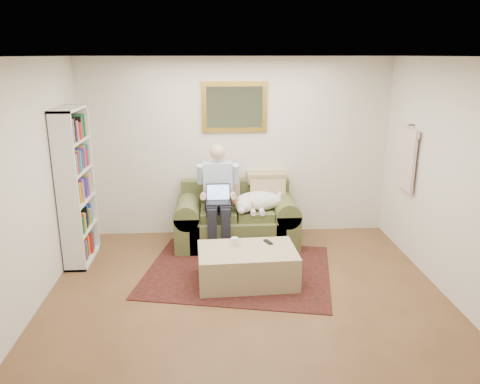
{
  "coord_description": "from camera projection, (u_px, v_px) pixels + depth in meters",
  "views": [
    {
      "loc": [
        -0.36,
        -4.25,
        2.62
      ],
      "look_at": [
        -0.01,
        1.4,
        0.95
      ],
      "focal_mm": 35.0,
      "sensor_mm": 36.0,
      "label": 1
    }
  ],
  "objects": [
    {
      "name": "ottoman",
      "position": [
        247.0,
        266.0,
        5.55
      ],
      "size": [
        1.18,
        0.78,
        0.42
      ],
      "primitive_type": "cube",
      "rotation": [
        0.0,
        0.0,
        0.05
      ],
      "color": "tan",
      "rests_on": "room_shell"
    },
    {
      "name": "rug",
      "position": [
        238.0,
        271.0,
        5.88
      ],
      "size": [
        2.58,
        2.23,
        0.01
      ],
      "primitive_type": "cube",
      "rotation": [
        0.0,
        0.0,
        -0.2
      ],
      "color": "black",
      "rests_on": "room_shell"
    },
    {
      "name": "tv_remote",
      "position": [
        268.0,
        242.0,
        5.69
      ],
      "size": [
        0.11,
        0.16,
        0.02
      ],
      "primitive_type": "cube",
      "rotation": [
        0.0,
        0.0,
        0.42
      ],
      "color": "black",
      "rests_on": "ottoman"
    },
    {
      "name": "sleeping_dog",
      "position": [
        259.0,
        201.0,
        6.52
      ],
      "size": [
        0.71,
        0.44,
        0.26
      ],
      "primitive_type": null,
      "color": "white",
      "rests_on": "sofa"
    },
    {
      "name": "wall_mirror",
      "position": [
        235.0,
        107.0,
        6.66
      ],
      "size": [
        0.94,
        0.04,
        0.72
      ],
      "color": "gold",
      "rests_on": "room_shell"
    },
    {
      "name": "hanging_shirt",
      "position": [
        407.0,
        156.0,
        6.11
      ],
      "size": [
        0.06,
        0.52,
        0.9
      ],
      "primitive_type": null,
      "color": "beige",
      "rests_on": "room_shell"
    },
    {
      "name": "room_shell",
      "position": [
        248.0,
        188.0,
        4.8
      ],
      "size": [
        4.51,
        5.0,
        2.61
      ],
      "color": "brown",
      "rests_on": "ground"
    },
    {
      "name": "laptop",
      "position": [
        218.0,
        198.0,
        6.33
      ],
      "size": [
        0.33,
        0.26,
        0.24
      ],
      "color": "black",
      "rests_on": "seated_man"
    },
    {
      "name": "seated_man",
      "position": [
        218.0,
        199.0,
        6.4
      ],
      "size": [
        0.57,
        0.81,
        1.44
      ],
      "primitive_type": null,
      "color": "#8CA3D8",
      "rests_on": "sofa"
    },
    {
      "name": "bookshelf",
      "position": [
        76.0,
        187.0,
        5.95
      ],
      "size": [
        0.28,
        0.8,
        2.0
      ],
      "primitive_type": null,
      "color": "white",
      "rests_on": "room_shell"
    },
    {
      "name": "coffee_mug",
      "position": [
        235.0,
        242.0,
        5.59
      ],
      "size": [
        0.08,
        0.08,
        0.1
      ],
      "primitive_type": "cylinder",
      "color": "white",
      "rests_on": "ottoman"
    },
    {
      "name": "sofa",
      "position": [
        236.0,
        223.0,
        6.69
      ],
      "size": [
        1.72,
        0.87,
        1.03
      ],
      "color": "brown",
      "rests_on": "room_shell"
    }
  ]
}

